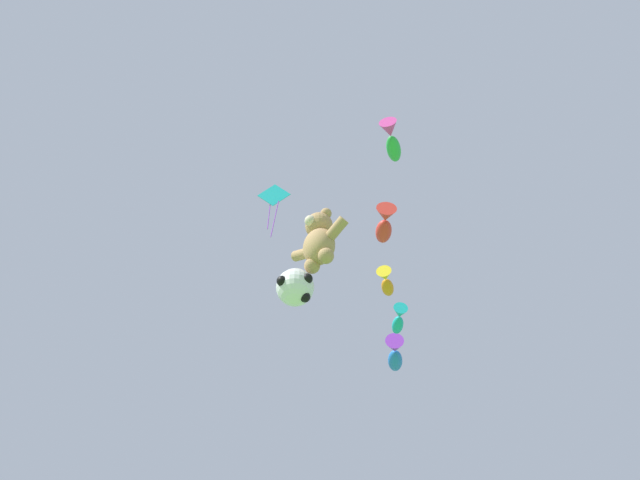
{
  "coord_description": "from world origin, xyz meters",
  "views": [
    {
      "loc": [
        8.39,
        -1.13,
        0.91
      ],
      "look_at": [
        1.04,
        6.1,
        12.19
      ],
      "focal_mm": 28.0,
      "sensor_mm": 36.0,
      "label": 1
    }
  ],
  "objects_px": {
    "soccer_ball_kite": "(295,287)",
    "fish_kite_emerald": "(391,139)",
    "diamond_kite": "(274,198)",
    "fish_kite_teal": "(399,319)",
    "fish_kite_crimson": "(385,223)",
    "teddy_bear_kite": "(319,240)",
    "fish_kite_cobalt": "(395,353)",
    "fish_kite_tangerine": "(386,281)"
  },
  "relations": [
    {
      "from": "teddy_bear_kite",
      "to": "fish_kite_emerald",
      "type": "relative_size",
      "value": 1.4
    },
    {
      "from": "fish_kite_tangerine",
      "to": "fish_kite_teal",
      "type": "distance_m",
      "value": 2.76
    },
    {
      "from": "fish_kite_emerald",
      "to": "fish_kite_teal",
      "type": "bearing_deg",
      "value": 128.3
    },
    {
      "from": "teddy_bear_kite",
      "to": "fish_kite_emerald",
      "type": "xyz_separation_m",
      "value": [
        2.61,
        0.72,
        3.35
      ]
    },
    {
      "from": "fish_kite_tangerine",
      "to": "diamond_kite",
      "type": "height_order",
      "value": "diamond_kite"
    },
    {
      "from": "teddy_bear_kite",
      "to": "fish_kite_cobalt",
      "type": "height_order",
      "value": "fish_kite_cobalt"
    },
    {
      "from": "fish_kite_cobalt",
      "to": "fish_kite_crimson",
      "type": "bearing_deg",
      "value": -53.04
    },
    {
      "from": "soccer_ball_kite",
      "to": "fish_kite_crimson",
      "type": "bearing_deg",
      "value": 64.29
    },
    {
      "from": "teddy_bear_kite",
      "to": "fish_kite_crimson",
      "type": "distance_m",
      "value": 3.7
    },
    {
      "from": "fish_kite_teal",
      "to": "teddy_bear_kite",
      "type": "bearing_deg",
      "value": -70.4
    },
    {
      "from": "diamond_kite",
      "to": "teddy_bear_kite",
      "type": "bearing_deg",
      "value": -1.24
    },
    {
      "from": "fish_kite_tangerine",
      "to": "fish_kite_cobalt",
      "type": "xyz_separation_m",
      "value": [
        -3.14,
        4.39,
        0.37
      ]
    },
    {
      "from": "diamond_kite",
      "to": "fish_kite_teal",
      "type": "bearing_deg",
      "value": 90.69
    },
    {
      "from": "soccer_ball_kite",
      "to": "diamond_kite",
      "type": "xyz_separation_m",
      "value": [
        -1.73,
        0.18,
        5.79
      ]
    },
    {
      "from": "teddy_bear_kite",
      "to": "soccer_ball_kite",
      "type": "xyz_separation_m",
      "value": [
        -0.79,
        -0.12,
        -1.43
      ]
    },
    {
      "from": "diamond_kite",
      "to": "fish_kite_crimson",
      "type": "bearing_deg",
      "value": 40.38
    },
    {
      "from": "fish_kite_tangerine",
      "to": "diamond_kite",
      "type": "xyz_separation_m",
      "value": [
        -1.23,
        -4.87,
        1.95
      ]
    },
    {
      "from": "fish_kite_emerald",
      "to": "fish_kite_tangerine",
      "type": "relative_size",
      "value": 1.06
    },
    {
      "from": "soccer_ball_kite",
      "to": "fish_kite_teal",
      "type": "relative_size",
      "value": 0.73
    },
    {
      "from": "teddy_bear_kite",
      "to": "fish_kite_crimson",
      "type": "xyz_separation_m",
      "value": [
        0.55,
        2.68,
        2.49
      ]
    },
    {
      "from": "fish_kite_emerald",
      "to": "fish_kite_teal",
      "type": "relative_size",
      "value": 0.98
    },
    {
      "from": "soccer_ball_kite",
      "to": "fish_kite_emerald",
      "type": "xyz_separation_m",
      "value": [
        3.41,
        0.85,
        4.78
      ]
    },
    {
      "from": "fish_kite_emerald",
      "to": "fish_kite_crimson",
      "type": "distance_m",
      "value": 2.97
    },
    {
      "from": "teddy_bear_kite",
      "to": "diamond_kite",
      "type": "xyz_separation_m",
      "value": [
        -2.53,
        0.05,
        4.36
      ]
    },
    {
      "from": "teddy_bear_kite",
      "to": "fish_kite_emerald",
      "type": "bearing_deg",
      "value": 15.43
    },
    {
      "from": "fish_kite_teal",
      "to": "fish_kite_crimson",
      "type": "bearing_deg",
      "value": -55.83
    },
    {
      "from": "fish_kite_tangerine",
      "to": "fish_kite_cobalt",
      "type": "bearing_deg",
      "value": 125.61
    },
    {
      "from": "fish_kite_teal",
      "to": "fish_kite_tangerine",
      "type": "bearing_deg",
      "value": -61.45
    },
    {
      "from": "fish_kite_cobalt",
      "to": "fish_kite_emerald",
      "type": "bearing_deg",
      "value": -50.6
    },
    {
      "from": "fish_kite_crimson",
      "to": "fish_kite_tangerine",
      "type": "height_order",
      "value": "fish_kite_crimson"
    },
    {
      "from": "teddy_bear_kite",
      "to": "soccer_ball_kite",
      "type": "height_order",
      "value": "teddy_bear_kite"
    },
    {
      "from": "fish_kite_tangerine",
      "to": "fish_kite_emerald",
      "type": "bearing_deg",
      "value": -47.05
    },
    {
      "from": "soccer_ball_kite",
      "to": "fish_kite_crimson",
      "type": "relative_size",
      "value": 0.75
    },
    {
      "from": "fish_kite_teal",
      "to": "diamond_kite",
      "type": "height_order",
      "value": "diamond_kite"
    },
    {
      "from": "teddy_bear_kite",
      "to": "diamond_kite",
      "type": "relative_size",
      "value": 0.69
    },
    {
      "from": "fish_kite_crimson",
      "to": "diamond_kite",
      "type": "bearing_deg",
      "value": -139.62
    },
    {
      "from": "soccer_ball_kite",
      "to": "fish_kite_emerald",
      "type": "relative_size",
      "value": 0.74
    },
    {
      "from": "fish_kite_teal",
      "to": "diamond_kite",
      "type": "relative_size",
      "value": 0.5
    },
    {
      "from": "fish_kite_emerald",
      "to": "teddy_bear_kite",
      "type": "bearing_deg",
      "value": -164.57
    },
    {
      "from": "teddy_bear_kite",
      "to": "fish_kite_cobalt",
      "type": "bearing_deg",
      "value": 115.5
    },
    {
      "from": "fish_kite_cobalt",
      "to": "fish_kite_teal",
      "type": "bearing_deg",
      "value": -47.17
    },
    {
      "from": "soccer_ball_kite",
      "to": "fish_kite_tangerine",
      "type": "bearing_deg",
      "value": 95.72
    }
  ]
}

